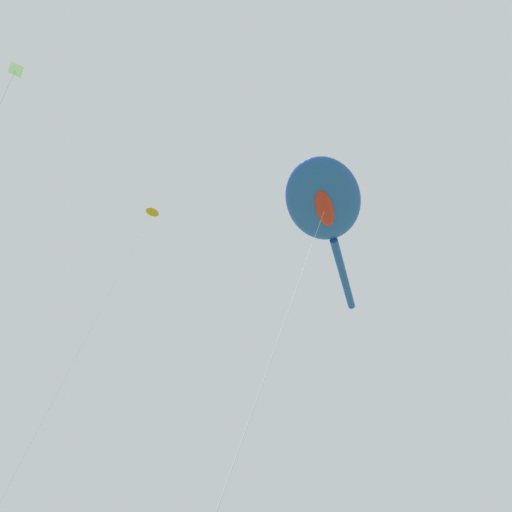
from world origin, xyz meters
name	(u,v)px	position (x,y,z in m)	size (l,w,h in m)	color
big_show_kite	(324,206)	(3.22, 4.88, 16.61)	(11.18, 7.19, 17.25)	blue
small_kite_delta_white	(150,216)	(6.80, 18.26, 24.97)	(2.25, 3.67, 25.71)	orange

